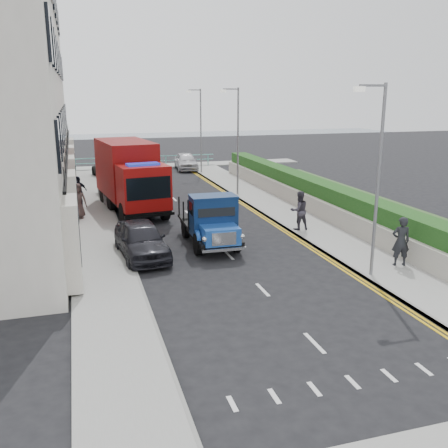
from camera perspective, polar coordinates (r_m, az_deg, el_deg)
The scene contains 22 objects.
ground at distance 19.36m, azimuth 2.32°, elevation -5.38°, with size 120.00×120.00×0.00m, color black.
pavement_west at distance 27.01m, azimuth -14.52°, elevation 0.13°, with size 2.40×38.00×0.12m, color gray.
pavement_east at distance 29.24m, azimuth 6.47°, elevation 1.61°, with size 2.60×38.00×0.12m, color gray.
promenade at distance 47.03m, azimuth -9.22°, elevation 6.49°, with size 30.00×2.50×0.12m, color gray.
sea_plane at distance 77.70m, azimuth -12.30°, elevation 9.49°, with size 120.00×120.00×0.00m, color slate.
terrace_west at distance 30.40m, azimuth -24.06°, elevation 14.48°, with size 6.31×30.20×14.25m.
garden_east at distance 29.86m, azimuth 9.90°, elevation 3.40°, with size 1.45×28.00×1.75m.
seafront_railing at distance 46.17m, azimuth -9.11°, elevation 7.00°, with size 13.00×0.08×1.11m.
lamp_near at distance 18.43m, azimuth 16.97°, elevation 5.81°, with size 1.23×0.18×7.00m.
lamp_mid at distance 32.89m, azimuth 1.40°, elevation 10.10°, with size 1.23×0.18×7.00m.
lamp_far at distance 42.49m, azimuth -2.83°, elevation 11.14°, with size 1.23×0.18×7.00m.
bedford_lorry at distance 21.90m, azimuth -1.32°, elevation 0.00°, with size 2.10×5.04×2.35m.
red_lorry at distance 29.38m, azimuth -10.74°, elevation 5.59°, with size 3.53×7.84×3.97m.
parked_car_front at distance 21.02m, azimuth -9.45°, elevation -1.75°, with size 1.80×4.47×1.52m, color black.
parked_car_mid at distance 29.13m, azimuth -9.67°, elevation 2.83°, with size 1.58×4.54×1.50m, color #5574B7.
parked_car_rear at distance 33.04m, azimuth -12.29°, elevation 4.07°, with size 2.03×5.00×1.45m, color silver.
seafront_car_left at distance 41.36m, azimuth -12.74°, elevation 6.10°, with size 2.32×5.03×1.40m, color black.
seafront_car_right at distance 45.02m, azimuth -4.37°, elevation 7.18°, with size 1.80×4.47×1.52m, color #B4B3B8.
pedestrian_east_near at distance 20.49m, azimuth 19.56°, elevation -1.87°, with size 0.71×0.47×1.96m, color black.
pedestrian_east_far at distance 24.73m, azimuth 8.58°, elevation 1.54°, with size 0.93×0.73×1.91m, color #34303A.
pedestrian_west_near at distance 30.62m, azimuth -16.24°, elevation 3.57°, with size 1.07×0.45×1.82m, color black.
pedestrian_west_far at distance 27.85m, azimuth -16.39°, elevation 2.57°, with size 0.93×0.61×1.90m, color #41322F.
Camera 1 is at (-5.92, -17.19, 6.65)m, focal length 40.00 mm.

